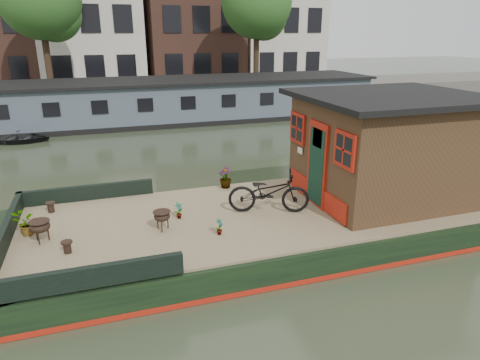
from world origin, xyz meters
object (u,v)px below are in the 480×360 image
object	(u,v)px
cabin	(386,146)
dinghy	(15,135)
bicycle	(269,192)
brazier_front	(41,231)
brazier_rear	(162,221)
potted_plant_a	(179,211)

from	to	relation	value
cabin	dinghy	size ratio (longest dim) A/B	1.41
bicycle	cabin	bearing A→B (deg)	-69.51
cabin	brazier_front	world-z (taller)	cabin
cabin	bicycle	xyz separation A→B (m)	(-2.94, -0.06, -0.77)
brazier_rear	cabin	bearing A→B (deg)	2.67
bicycle	dinghy	bearing A→B (deg)	49.45
bicycle	brazier_rear	distance (m)	2.35
bicycle	brazier_rear	size ratio (longest dim) A/B	4.38
cabin	brazier_rear	xyz separation A→B (m)	(-5.27, -0.25, -1.03)
potted_plant_a	brazier_rear	distance (m)	0.60
cabin	brazier_rear	world-z (taller)	cabin
bicycle	potted_plant_a	distance (m)	1.96
brazier_front	dinghy	world-z (taller)	brazier_front
brazier_front	potted_plant_a	bearing A→B (deg)	5.30
brazier_rear	dinghy	bearing A→B (deg)	110.50
brazier_front	cabin	bearing A→B (deg)	0.39
brazier_front	brazier_rear	size ratio (longest dim) A/B	1.07
potted_plant_a	cabin	bearing A→B (deg)	-2.28
cabin	brazier_front	xyz separation A→B (m)	(-7.49, -0.05, -1.01)
bicycle	potted_plant_a	world-z (taller)	bicycle
cabin	bicycle	size ratio (longest dim) A/B	2.29
dinghy	brazier_front	bearing A→B (deg)	-154.72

